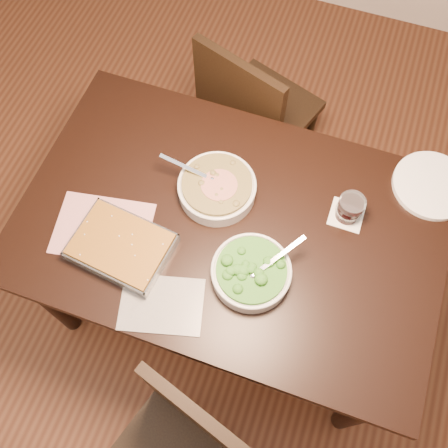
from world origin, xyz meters
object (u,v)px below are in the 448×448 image
stew_bowl (217,188)px  dinner_plate (432,185)px  chair_far (252,112)px  broccoli_bowl (251,272)px  table (231,235)px  baking_dish (121,247)px  wine_tumbler (350,208)px

stew_bowl → dinner_plate: (0.68, 0.27, -0.03)m
stew_bowl → chair_far: chair_far is taller
broccoli_bowl → chair_far: (-0.24, 0.81, -0.29)m
stew_bowl → chair_far: size_ratio=0.33×
stew_bowl → broccoli_bowl: (0.20, -0.24, -0.00)m
table → baking_dish: bearing=-145.3°
baking_dish → wine_tumbler: bearing=35.7°
baking_dish → dinner_plate: bearing=38.8°
dinner_plate → baking_dish: bearing=-147.7°
baking_dish → chair_far: (0.17, 0.86, -0.28)m
wine_tumbler → chair_far: size_ratio=0.11×
broccoli_bowl → dinner_plate: (0.48, 0.51, -0.02)m
wine_tumbler → chair_far: (-0.48, 0.50, -0.31)m
dinner_plate → chair_far: 0.83m
chair_far → wine_tumbler: bearing=153.0°
table → chair_far: size_ratio=1.58×
broccoli_bowl → wine_tumbler: size_ratio=2.70×
table → dinner_plate: (0.60, 0.36, 0.10)m
table → dinner_plate: size_ratio=5.26×
table → dinner_plate: 0.71m
stew_bowl → baking_dish: 0.37m
table → broccoli_bowl: size_ratio=5.45×
dinner_plate → broccoli_bowl: bearing=-133.2°
broccoli_bowl → chair_far: 0.89m
stew_bowl → wine_tumbler: (0.43, 0.06, 0.02)m
stew_bowl → table: bearing=-48.5°
wine_tumbler → chair_far: chair_far is taller
stew_bowl → dinner_plate: stew_bowl is taller
baking_dish → dinner_plate: size_ratio=1.23×
broccoli_bowl → baking_dish: (-0.42, -0.05, -0.01)m
baking_dish → wine_tumbler: 0.74m
stew_bowl → baking_dish: (-0.22, -0.30, -0.01)m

